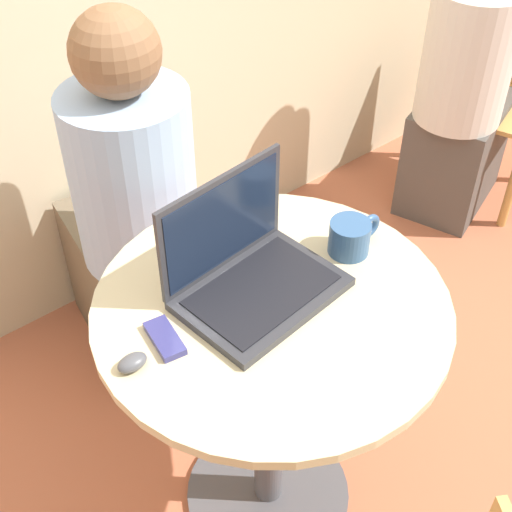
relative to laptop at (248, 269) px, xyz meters
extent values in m
plane|color=#B26042|center=(0.01, -0.07, -0.83)|extent=(12.00, 12.00, 0.00)
cylinder|color=#4C4C51|center=(0.01, -0.07, -0.82)|extent=(0.45, 0.45, 0.02)
cylinder|color=#4C4C51|center=(0.01, -0.07, -0.44)|extent=(0.08, 0.08, 0.73)
cylinder|color=beige|center=(0.01, -0.07, -0.07)|extent=(0.77, 0.77, 0.02)
cube|color=#2D2D33|center=(0.00, -0.04, -0.04)|extent=(0.36, 0.27, 0.02)
cube|color=black|center=(0.00, -0.04, -0.03)|extent=(0.32, 0.22, 0.00)
cube|color=#2D2D33|center=(-0.01, 0.08, 0.08)|extent=(0.34, 0.05, 0.23)
cube|color=#141E33|center=(-0.01, 0.07, 0.08)|extent=(0.31, 0.04, 0.21)
cube|color=navy|center=(-0.23, -0.01, -0.05)|extent=(0.07, 0.11, 0.02)
ellipsoid|color=#4C4C51|center=(-0.31, -0.03, -0.04)|extent=(0.06, 0.04, 0.03)
cylinder|color=#335684|center=(0.25, -0.05, -0.01)|extent=(0.09, 0.09, 0.08)
torus|color=#335684|center=(0.32, -0.05, -0.01)|extent=(0.06, 0.02, 0.06)
cube|color=brown|center=(0.07, 0.69, -0.60)|extent=(0.40, 0.52, 0.46)
cylinder|color=#9EBCE5|center=(0.05, 0.57, -0.11)|extent=(0.34, 0.34, 0.51)
sphere|color=brown|center=(0.05, 0.57, 0.26)|extent=(0.22, 0.22, 0.22)
cylinder|color=tan|center=(1.41, 0.59, -0.63)|extent=(0.04, 0.04, 0.41)
cylinder|color=tan|center=(1.74, 0.71, -0.63)|extent=(0.04, 0.04, 0.41)
cube|color=tan|center=(1.63, 0.48, -0.41)|extent=(0.51, 0.51, 0.02)
cube|color=#4C4742|center=(1.49, 0.52, -0.60)|extent=(0.53, 0.44, 0.45)
cylinder|color=beige|center=(1.38, 0.48, -0.13)|extent=(0.32, 0.32, 0.49)
camera|label=1|loc=(-0.68, -0.86, 1.03)|focal=50.00mm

